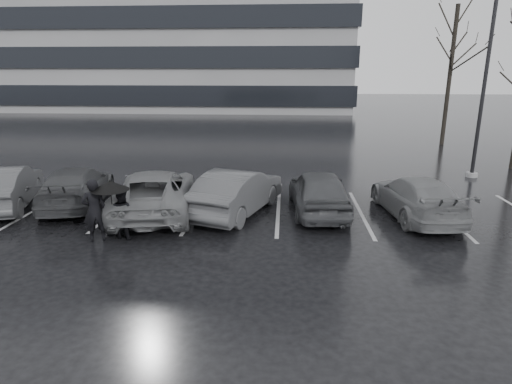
{
  "coord_description": "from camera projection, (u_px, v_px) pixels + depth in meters",
  "views": [
    {
      "loc": [
        0.79,
        -11.45,
        4.66
      ],
      "look_at": [
        -0.06,
        1.0,
        1.1
      ],
      "focal_mm": 30.0,
      "sensor_mm": 36.0,
      "label": 1
    }
  ],
  "objects": [
    {
      "name": "car_west_c",
      "position": [
        77.0,
        186.0,
        15.21
      ],
      "size": [
        2.8,
        4.97,
        1.36
      ],
      "primitive_type": "imported",
      "rotation": [
        0.0,
        0.0,
        3.34
      ],
      "color": "black",
      "rests_on": "ground"
    },
    {
      "name": "pedestrian_right",
      "position": [
        122.0,
        214.0,
        12.16
      ],
      "size": [
        0.82,
        0.7,
        1.46
      ],
      "primitive_type": "imported",
      "rotation": [
        0.0,
        0.0,
        2.9
      ],
      "color": "black",
      "rests_on": "ground"
    },
    {
      "name": "car_main",
      "position": [
        318.0,
        191.0,
        14.42
      ],
      "size": [
        2.04,
        4.44,
        1.48
      ],
      "primitive_type": "imported",
      "rotation": [
        0.0,
        0.0,
        3.21
      ],
      "color": "black",
      "rests_on": "ground"
    },
    {
      "name": "umbrella",
      "position": [
        110.0,
        186.0,
        11.81
      ],
      "size": [
        1.03,
        1.03,
        1.75
      ],
      "color": "black",
      "rests_on": "ground"
    },
    {
      "name": "pedestrian_left",
      "position": [
        95.0,
        210.0,
        11.91
      ],
      "size": [
        0.77,
        0.66,
        1.8
      ],
      "primitive_type": "imported",
      "rotation": [
        0.0,
        0.0,
        3.55
      ],
      "color": "black",
      "rests_on": "ground"
    },
    {
      "name": "ground",
      "position": [
        256.0,
        238.0,
        12.31
      ],
      "size": [
        160.0,
        160.0,
        0.0
      ],
      "primitive_type": "plane",
      "color": "black",
      "rests_on": "ground"
    },
    {
      "name": "lamp_post",
      "position": [
        485.0,
        81.0,
        18.26
      ],
      "size": [
        0.5,
        0.5,
        9.2
      ],
      "rotation": [
        0.0,
        0.0,
        -0.17
      ],
      "color": "gray",
      "rests_on": "ground"
    },
    {
      "name": "car_west_a",
      "position": [
        237.0,
        191.0,
        14.32
      ],
      "size": [
        2.98,
        4.83,
        1.5
      ],
      "primitive_type": "imported",
      "rotation": [
        0.0,
        0.0,
        2.81
      ],
      "color": "#2C2C2F",
      "rests_on": "ground"
    },
    {
      "name": "car_west_d",
      "position": [
        5.0,
        187.0,
        14.86
      ],
      "size": [
        2.93,
        4.78,
        1.49
      ],
      "primitive_type": "imported",
      "rotation": [
        0.0,
        0.0,
        3.47
      ],
      "color": "#2C2C2F",
      "rests_on": "ground"
    },
    {
      "name": "car_west_b",
      "position": [
        155.0,
        192.0,
        14.33
      ],
      "size": [
        3.31,
        5.62,
        1.47
      ],
      "primitive_type": "imported",
      "rotation": [
        0.0,
        0.0,
        3.31
      ],
      "color": "#505053",
      "rests_on": "ground"
    },
    {
      "name": "car_east",
      "position": [
        416.0,
        197.0,
        13.99
      ],
      "size": [
        2.39,
        4.79,
        1.34
      ],
      "primitive_type": "imported",
      "rotation": [
        0.0,
        0.0,
        3.26
      ],
      "color": "#505053",
      "rests_on": "ground"
    },
    {
      "name": "tree_north",
      "position": [
        450.0,
        77.0,
        26.74
      ],
      "size": [
        0.26,
        0.26,
        8.5
      ],
      "primitive_type": "cylinder",
      "color": "black",
      "rests_on": "ground"
    },
    {
      "name": "stall_stripes",
      "position": [
        238.0,
        210.0,
        14.76
      ],
      "size": [
        19.72,
        5.0,
        0.0
      ],
      "color": "#B0AFB2",
      "rests_on": "ground"
    }
  ]
}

